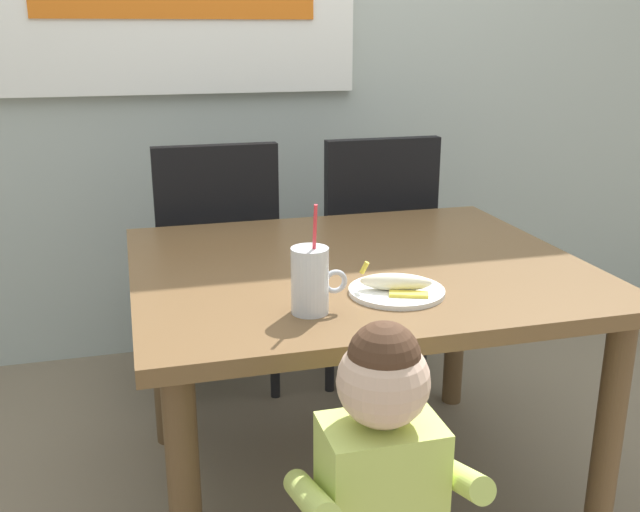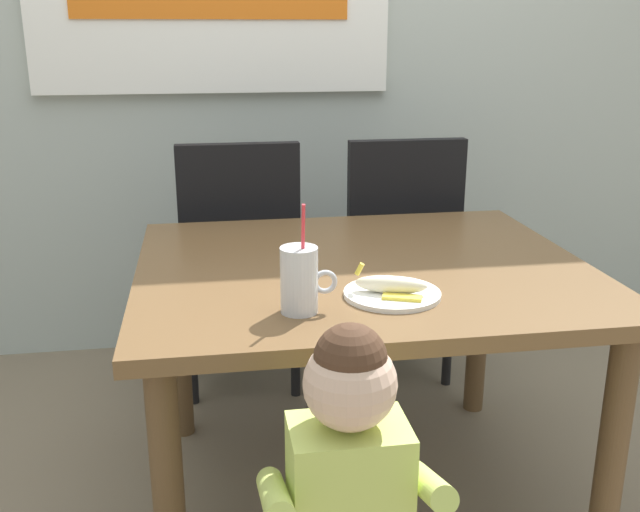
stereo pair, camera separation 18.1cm
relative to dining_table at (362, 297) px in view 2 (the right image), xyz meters
The scene contains 8 objects.
ground_plane 0.63m from the dining_table, ahead, with size 24.00×24.00×0.00m, color #7A6B56.
dining_table is the anchor object (origin of this frame).
dining_chair_left 0.80m from the dining_table, 111.81° to the left, with size 0.44×0.44×0.96m.
dining_chair_right 0.80m from the dining_table, 68.30° to the left, with size 0.44×0.44×0.96m.
toddler_standing 0.71m from the dining_table, 104.24° to the right, with size 0.33×0.24×0.84m.
milk_cup 0.42m from the dining_table, 123.89° to the right, with size 0.13×0.08×0.25m.
snack_plate 0.28m from the dining_table, 86.71° to the right, with size 0.23×0.23×0.01m, color white.
peeled_banana 0.29m from the dining_table, 87.66° to the right, with size 0.17×0.13×0.07m.
Camera 2 is at (-0.41, -1.81, 1.33)m, focal length 40.66 mm.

